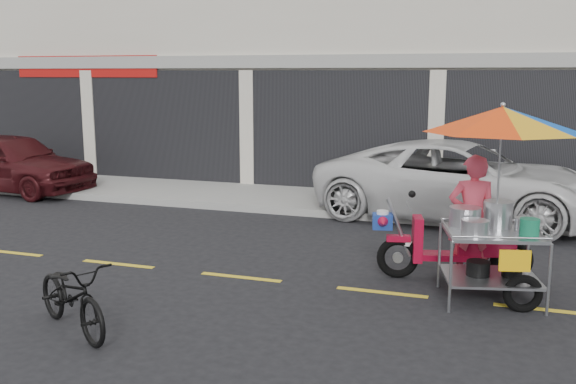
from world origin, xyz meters
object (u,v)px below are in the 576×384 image
(near_bicycle, at_px, (72,296))
(food_vendor_rig, at_px, (487,174))
(maroon_sedan, at_px, (11,162))
(white_pickup, at_px, (461,181))

(near_bicycle, height_order, food_vendor_rig, food_vendor_rig)
(maroon_sedan, height_order, white_pickup, white_pickup)
(near_bicycle, bearing_deg, food_vendor_rig, -26.25)
(maroon_sedan, xyz_separation_m, food_vendor_rig, (11.03, -3.92, 0.84))
(white_pickup, height_order, near_bicycle, white_pickup)
(maroon_sedan, bearing_deg, white_pickup, -82.68)
(white_pickup, xyz_separation_m, near_bicycle, (-3.71, -7.07, -0.35))
(maroon_sedan, relative_size, near_bicycle, 2.65)
(near_bicycle, relative_size, food_vendor_rig, 0.57)
(maroon_sedan, distance_m, food_vendor_rig, 11.73)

